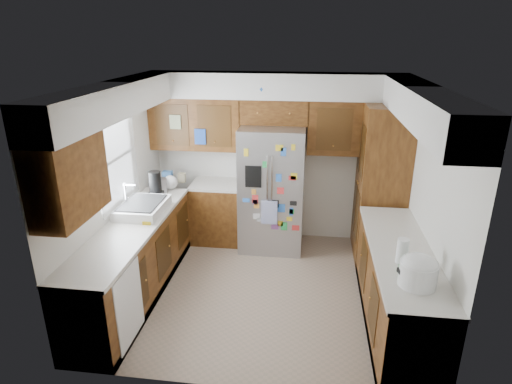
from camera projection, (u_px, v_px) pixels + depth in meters
The scene contains 12 objects.
floor at pixel (262, 289), 5.33m from camera, with size 3.60×3.60×0.00m, color gray.
room_shell at pixel (257, 139), 5.05m from camera, with size 3.64×3.24×2.52m.
left_counter_run at pixel (155, 251), 5.37m from camera, with size 1.36×3.20×0.92m.
right_counter_run at pixel (396, 291), 4.56m from camera, with size 0.63×2.25×0.92m.
pantry at pixel (381, 183), 5.84m from camera, with size 0.60×0.90×2.15m, color #3C1E0B.
fridge at pixel (272, 189), 6.14m from camera, with size 0.90×0.79×1.80m.
bridge_cabinet at pixel (275, 111), 5.97m from camera, with size 0.96×0.34×0.35m, color #3C1E0B.
fridge_top_items at pixel (272, 89), 5.82m from camera, with size 0.55×0.33×0.29m.
sink_assembly at pixel (143, 207), 5.26m from camera, with size 0.52×0.71×0.37m.
left_counter_clutter at pixel (163, 184), 5.90m from camera, with size 0.32×0.92×0.38m.
rice_cooker at pixel (419, 270), 3.71m from camera, with size 0.34×0.33×0.29m.
paper_towel at pixel (402, 251), 4.09m from camera, with size 0.11×0.11×0.25m, color white.
Camera 1 is at (0.52, -4.54, 3.00)m, focal length 30.00 mm.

